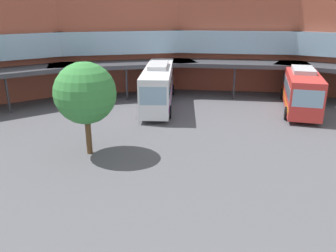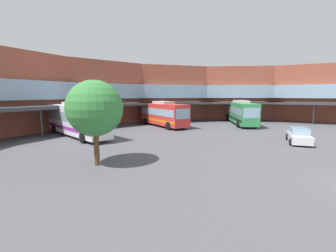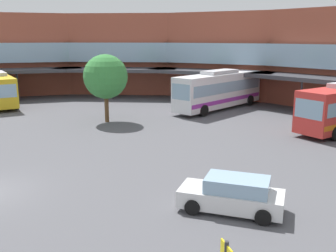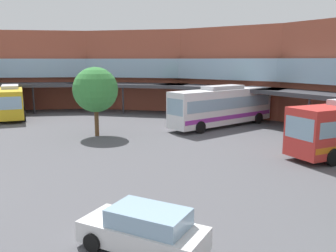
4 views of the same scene
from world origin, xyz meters
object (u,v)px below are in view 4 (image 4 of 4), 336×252
bus_2 (222,106)px  parked_car (144,230)px  plaza_tree (96,90)px  bus_3 (11,101)px

bus_2 → parked_car: size_ratio=2.59×
bus_2 → parked_car: (12.61, -20.69, -1.29)m
plaza_tree → bus_2: bearing=67.5°
parked_car → plaza_tree: size_ratio=0.81×
bus_2 → bus_3: 23.83m
parked_car → plaza_tree: 19.94m
bus_2 → parked_car: bearing=36.7°
bus_3 → plaza_tree: bearing=26.5°
bus_3 → parked_car: 33.80m
plaza_tree → bus_3: bearing=-175.3°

